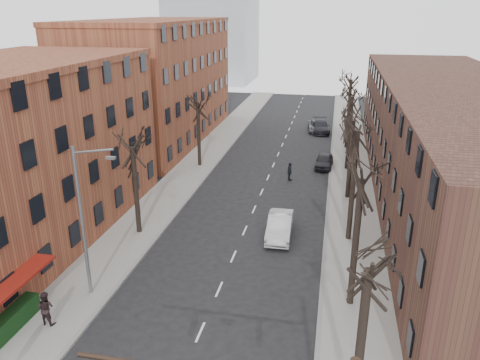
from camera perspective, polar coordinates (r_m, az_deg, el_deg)
The scene contains 19 objects.
sidewalk_left at distance 50.68m, azimuth -5.05°, elevation 2.15°, with size 4.00×90.00×0.15m, color gray.
sidewalk_right at distance 48.74m, azimuth 13.30°, elevation 0.93°, with size 4.00×90.00×0.15m, color gray.
building_left_far at distance 59.99m, azimuth -10.27°, elevation 11.54°, with size 12.00×28.00×14.00m, color brown.
building_right at distance 43.64m, azimuth 24.49°, elevation 4.15°, with size 12.00×50.00×10.00m, color #4B2F23.
awning_left at distance 27.90m, azimuth -25.85°, elevation -16.44°, with size 1.20×7.00×0.15m, color maroon.
tree_right_b at distance 28.00m, azimuth 13.21°, elevation -14.57°, with size 5.20×5.20×10.80m, color black, non-canonical shape.
tree_right_c at distance 34.90m, azimuth 13.02°, elevation -7.14°, with size 5.20×5.20×11.60m, color black, non-canonical shape.
tree_right_d at distance 42.19m, azimuth 12.90°, elevation -2.21°, with size 5.20×5.20×10.00m, color black, non-canonical shape.
tree_right_e at distance 49.69m, azimuth 12.82°, elevation 1.25°, with size 5.20×5.20×10.80m, color black, non-canonical shape.
tree_right_f at distance 57.33m, azimuth 12.76°, elevation 3.79°, with size 5.20×5.20×11.60m, color black, non-canonical shape.
tree_left_a at distance 35.79m, azimuth -12.15°, elevation -6.34°, with size 5.20×5.20×9.50m, color black, non-canonical shape.
tree_left_b at distance 49.68m, azimuth -4.93°, elevation 1.69°, with size 5.20×5.20×9.50m, color black, non-canonical shape.
streetlight at distance 27.04m, azimuth -18.46°, elevation -4.24°, with size 2.45×0.22×9.03m.
silver_sedan at distance 34.32m, azimuth 4.87°, elevation -5.62°, with size 1.72×4.93×1.63m, color #B4B6BC.
parked_car_near at distance 49.71m, azimuth 10.24°, elevation 2.32°, with size 1.71×4.24×1.45m, color black.
parked_car_mid at distance 64.11m, azimuth 9.82°, elevation 6.46°, with size 2.22×5.46×1.59m, color black.
parked_car_far at distance 64.53m, azimuth 9.37°, elevation 6.49°, with size 2.33×5.06×1.41m, color #5A5D62.
pedestrian_b at distance 27.13m, azimuth -22.61°, elevation -14.21°, with size 0.91×0.71×1.88m, color black.
pedestrian_crossing at distance 45.34m, azimuth 6.08°, elevation 1.03°, with size 1.06×0.44×1.82m, color black.
Camera 1 is at (6.02, -11.11, 15.73)m, focal length 35.00 mm.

